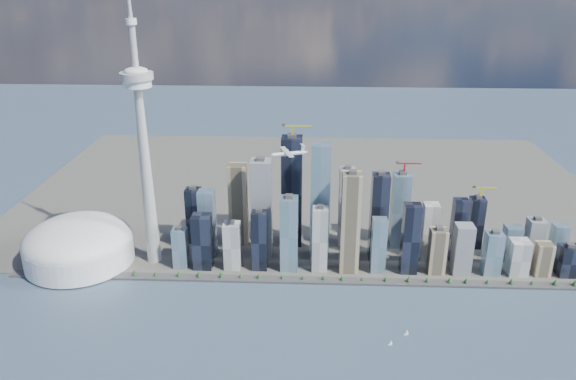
{
  "coord_description": "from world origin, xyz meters",
  "views": [
    {
      "loc": [
        -3.4,
        -625.07,
        526.93
      ],
      "look_at": [
        -42.29,
        260.0,
        172.29
      ],
      "focal_mm": 35.0,
      "sensor_mm": 36.0,
      "label": 1
    }
  ],
  "objects_px": {
    "sailboat_west": "(407,333)",
    "sailboat_east": "(391,343)",
    "airplane": "(289,153)",
    "dome_stadium": "(78,244)",
    "needle_tower": "(143,144)"
  },
  "relations": [
    {
      "from": "needle_tower",
      "to": "sailboat_west",
      "type": "bearing_deg",
      "value": -25.23
    },
    {
      "from": "needle_tower",
      "to": "airplane",
      "type": "xyz_separation_m",
      "value": [
        260.34,
        -83.32,
        13.31
      ]
    },
    {
      "from": "needle_tower",
      "to": "sailboat_east",
      "type": "height_order",
      "value": "needle_tower"
    },
    {
      "from": "sailboat_west",
      "to": "sailboat_east",
      "type": "distance_m",
      "value": 38.07
    },
    {
      "from": "needle_tower",
      "to": "sailboat_east",
      "type": "relative_size",
      "value": 56.88
    },
    {
      "from": "airplane",
      "to": "sailboat_west",
      "type": "height_order",
      "value": "airplane"
    },
    {
      "from": "dome_stadium",
      "to": "sailboat_west",
      "type": "relative_size",
      "value": 19.0
    },
    {
      "from": "sailboat_west",
      "to": "airplane",
      "type": "bearing_deg",
      "value": 139.17
    },
    {
      "from": "sailboat_east",
      "to": "sailboat_west",
      "type": "bearing_deg",
      "value": 26.11
    },
    {
      "from": "dome_stadium",
      "to": "sailboat_east",
      "type": "relative_size",
      "value": 20.66
    },
    {
      "from": "needle_tower",
      "to": "dome_stadium",
      "type": "height_order",
      "value": "needle_tower"
    },
    {
      "from": "dome_stadium",
      "to": "needle_tower",
      "type": "bearing_deg",
      "value": 4.09
    },
    {
      "from": "sailboat_west",
      "to": "sailboat_east",
      "type": "height_order",
      "value": "sailboat_west"
    },
    {
      "from": "dome_stadium",
      "to": "sailboat_west",
      "type": "height_order",
      "value": "dome_stadium"
    },
    {
      "from": "needle_tower",
      "to": "airplane",
      "type": "relative_size",
      "value": 8.91
    }
  ]
}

